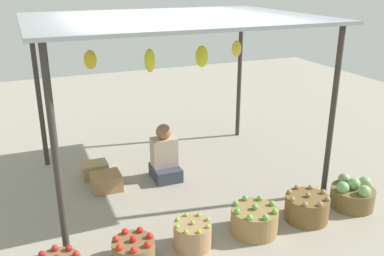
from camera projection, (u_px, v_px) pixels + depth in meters
name	position (u px, v px, depth m)	size (l,w,h in m)	color
ground_plane	(175.00, 178.00, 5.89)	(14.00, 14.00, 0.00)	#9D9686
market_stall_structure	(173.00, 29.00, 5.19)	(3.50, 2.63, 2.19)	#38332D
vendor_person	(165.00, 158.00, 5.81)	(0.36, 0.44, 0.78)	#383C4A
basket_red_tomatoes	(134.00, 250.00, 4.16)	(0.42, 0.42, 0.28)	brown
basket_limes	(192.00, 235.00, 4.37)	(0.39, 0.39, 0.31)	#A77F57
basket_green_apples	(254.00, 220.00, 4.62)	(0.52, 0.52, 0.34)	olive
basket_potatoes	(307.00, 208.00, 4.86)	(0.50, 0.50, 0.34)	brown
basket_cabbages	(353.00, 195.00, 5.13)	(0.52, 0.52, 0.38)	brown
wooden_crate_near_vendor	(95.00, 170.00, 5.90)	(0.35, 0.27, 0.21)	tan
wooden_crate_stacked_rear	(106.00, 182.00, 5.56)	(0.38, 0.35, 0.21)	#9C764C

